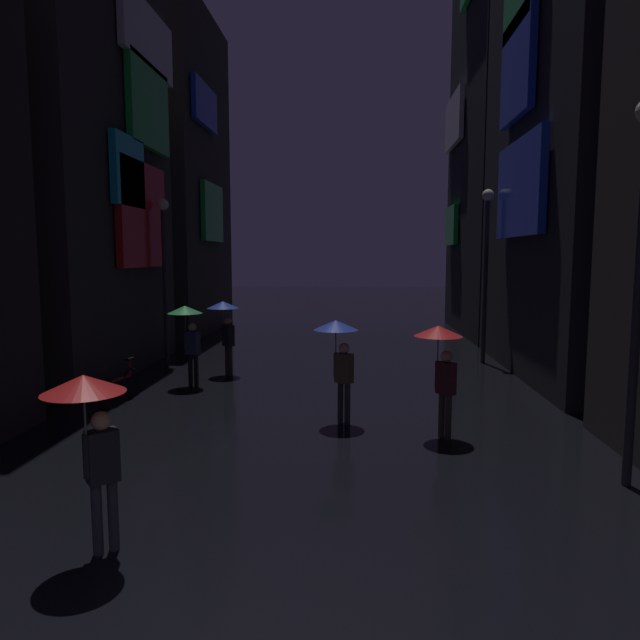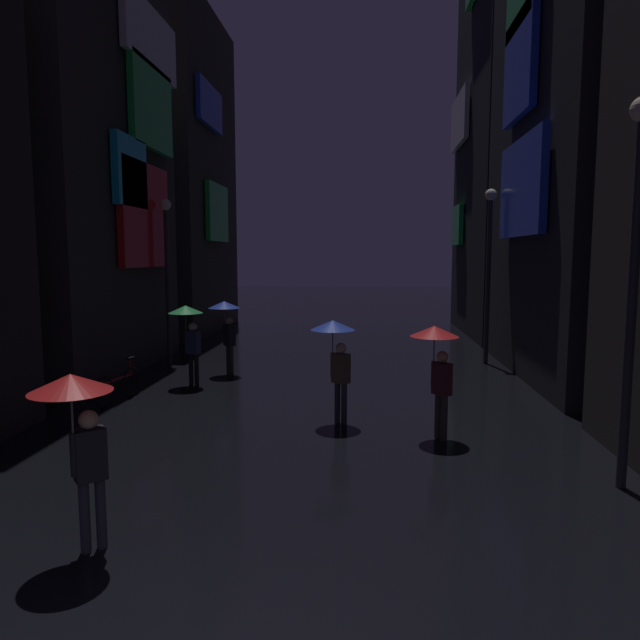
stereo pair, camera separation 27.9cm
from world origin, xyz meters
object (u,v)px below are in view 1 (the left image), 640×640
object	(u,v)px
pedestrian_foreground_right_blue	(338,342)
pedestrian_far_right_red	(441,350)
bicycle_parked_at_storefront	(118,386)
streetlamp_left_far	(164,261)
pedestrian_near_crossing_blue	(225,317)
streetlamp_right_far	(486,255)
pedestrian_foreground_left_red	(90,414)
pedestrian_midstreet_centre_green	(187,323)

from	to	relation	value
pedestrian_foreground_right_blue	pedestrian_far_right_red	distance (m)	2.09
bicycle_parked_at_storefront	streetlamp_left_far	size ratio (longest dim) A/B	0.35
pedestrian_near_crossing_blue	streetlamp_left_far	xyz separation A→B (m)	(-2.19, 1.40, 1.58)
streetlamp_left_far	streetlamp_right_far	bearing A→B (deg)	5.33
pedestrian_far_right_red	bicycle_parked_at_storefront	size ratio (longest dim) A/B	1.17
streetlamp_right_far	streetlamp_left_far	world-z (taller)	streetlamp_right_far
bicycle_parked_at_storefront	streetlamp_right_far	xyz separation A→B (m)	(9.60, 5.59, 3.03)
pedestrian_foreground_left_red	streetlamp_right_far	xyz separation A→B (m)	(6.99, 12.31, 1.75)
streetlamp_right_far	pedestrian_foreground_right_blue	bearing A→B (deg)	-122.63
streetlamp_right_far	streetlamp_left_far	bearing A→B (deg)	-174.67
pedestrian_foreground_right_blue	pedestrian_foreground_left_red	distance (m)	6.01
pedestrian_midstreet_centre_green	pedestrian_foreground_right_blue	xyz separation A→B (m)	(4.04, -3.09, 0.00)
pedestrian_foreground_right_blue	streetlamp_right_far	distance (m)	8.36
pedestrian_near_crossing_blue	bicycle_parked_at_storefront	world-z (taller)	pedestrian_near_crossing_blue
pedestrian_foreground_right_blue	pedestrian_foreground_left_red	size ratio (longest dim) A/B	1.00
pedestrian_near_crossing_blue	pedestrian_foreground_left_red	world-z (taller)	same
pedestrian_far_right_red	streetlamp_left_far	xyz separation A→B (m)	(-7.52, 6.75, 1.58)
pedestrian_foreground_left_red	pedestrian_far_right_red	bearing A→B (deg)	45.69
pedestrian_midstreet_centre_green	bicycle_parked_at_storefront	xyz separation A→B (m)	(-1.15, -1.78, -1.28)
pedestrian_midstreet_centre_green	streetlamp_right_far	distance (m)	9.43
pedestrian_near_crossing_blue	streetlamp_right_far	size ratio (longest dim) A/B	0.39
pedestrian_near_crossing_blue	pedestrian_foreground_left_red	distance (m)	10.01
pedestrian_foreground_right_blue	streetlamp_right_far	world-z (taller)	streetlamp_right_far
pedestrian_foreground_right_blue	pedestrian_near_crossing_blue	size ratio (longest dim) A/B	1.00
pedestrian_foreground_right_blue	pedestrian_near_crossing_blue	bearing A→B (deg)	126.77
pedestrian_near_crossing_blue	streetlamp_right_far	xyz separation A→B (m)	(7.81, 2.33, 1.75)
pedestrian_foreground_left_red	bicycle_parked_at_storefront	world-z (taller)	pedestrian_foreground_left_red
pedestrian_midstreet_centre_green	pedestrian_far_right_red	world-z (taller)	same
streetlamp_left_far	pedestrian_foreground_left_red	bearing A→B (deg)	-75.18
pedestrian_midstreet_centre_green	pedestrian_near_crossing_blue	distance (m)	1.60
streetlamp_right_far	streetlamp_left_far	size ratio (longest dim) A/B	1.06
pedestrian_midstreet_centre_green	pedestrian_foreground_left_red	bearing A→B (deg)	-80.26
streetlamp_left_far	bicycle_parked_at_storefront	bearing A→B (deg)	-85.06
pedestrian_foreground_left_red	bicycle_parked_at_storefront	distance (m)	7.32
pedestrian_midstreet_centre_green	pedestrian_far_right_red	distance (m)	7.13
pedestrian_near_crossing_blue	pedestrian_far_right_red	size ratio (longest dim) A/B	1.00
pedestrian_midstreet_centre_green	pedestrian_near_crossing_blue	bearing A→B (deg)	66.42
bicycle_parked_at_storefront	streetlamp_right_far	size ratio (longest dim) A/B	0.33
pedestrian_near_crossing_blue	streetlamp_left_far	distance (m)	3.04
pedestrian_foreground_left_red	streetlamp_left_far	xyz separation A→B (m)	(-3.01, 11.38, 1.58)
pedestrian_near_crossing_blue	pedestrian_far_right_red	world-z (taller)	same
pedestrian_foreground_left_red	bicycle_parked_at_storefront	bearing A→B (deg)	111.19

